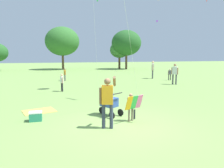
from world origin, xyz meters
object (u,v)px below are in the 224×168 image
(person_red_shirt, at_px, (170,73))
(cooler_box, at_px, (36,116))
(person_adult_flyer, at_px, (107,98))
(person_sitting_far, at_px, (62,81))
(person_couple_left, at_px, (153,68))
(person_kid_running, at_px, (65,73))
(person_back_turned, at_px, (175,72))
(picnic_blanket, at_px, (39,111))
(stroller, at_px, (109,101))
(child_with_butterfly_kite, at_px, (132,104))

(person_red_shirt, height_order, cooler_box, person_red_shirt)
(person_adult_flyer, height_order, person_red_shirt, person_adult_flyer)
(person_sitting_far, distance_m, person_couple_left, 10.69)
(person_kid_running, relative_size, person_back_turned, 0.68)
(person_kid_running, xyz_separation_m, cooler_box, (-1.70, -12.04, -0.51))
(person_sitting_far, height_order, person_back_turned, person_back_turned)
(picnic_blanket, bearing_deg, person_sitting_far, 76.44)
(person_kid_running, bearing_deg, person_back_turned, -29.80)
(cooler_box, bearing_deg, person_red_shirt, 40.95)
(person_adult_flyer, distance_m, stroller, 1.55)
(person_red_shirt, xyz_separation_m, person_back_turned, (-1.17, -2.72, 0.36))
(person_adult_flyer, distance_m, cooler_box, 2.90)
(stroller, bearing_deg, picnic_blanket, 152.79)
(stroller, xyz_separation_m, person_kid_running, (-1.08, 12.07, 0.08))
(person_adult_flyer, distance_m, person_sitting_far, 7.79)
(person_adult_flyer, distance_m, picnic_blanket, 3.81)
(child_with_butterfly_kite, height_order, person_adult_flyer, person_adult_flyer)
(stroller, height_order, person_back_turned, person_back_turned)
(person_red_shirt, xyz_separation_m, person_couple_left, (-0.95, 1.70, 0.40))
(stroller, relative_size, person_kid_running, 0.92)
(person_adult_flyer, bearing_deg, stroller, 73.90)
(child_with_butterfly_kite, height_order, person_sitting_far, person_sitting_far)
(person_red_shirt, distance_m, person_back_turned, 2.98)
(person_sitting_far, xyz_separation_m, cooler_box, (-1.20, -6.23, -0.51))
(stroller, bearing_deg, person_adult_flyer, -106.10)
(person_couple_left, xyz_separation_m, person_kid_running, (-8.74, 0.46, -0.37))
(person_adult_flyer, relative_size, stroller, 1.64)
(child_with_butterfly_kite, distance_m, person_adult_flyer, 1.19)
(child_with_butterfly_kite, relative_size, stroller, 0.97)
(child_with_butterfly_kite, xyz_separation_m, picnic_blanket, (-3.35, 2.37, -0.63))
(person_red_shirt, xyz_separation_m, picnic_blanket, (-11.36, -8.51, -0.64))
(child_with_butterfly_kite, relative_size, person_kid_running, 0.88)
(picnic_blanket, bearing_deg, person_adult_flyer, -50.74)
(child_with_butterfly_kite, bearing_deg, person_back_turned, 50.00)
(person_couple_left, distance_m, person_back_turned, 4.43)
(person_red_shirt, distance_m, person_couple_left, 1.98)
(stroller, distance_m, person_back_turned, 10.36)
(person_sitting_far, bearing_deg, person_kid_running, 85.12)
(person_sitting_far, distance_m, cooler_box, 6.36)
(person_red_shirt, bearing_deg, picnic_blanket, -143.17)
(person_kid_running, relative_size, picnic_blanket, 0.89)
(person_adult_flyer, xyz_separation_m, stroller, (0.42, 1.44, -0.40))
(stroller, relative_size, cooler_box, 2.38)
(person_sitting_far, bearing_deg, person_couple_left, 30.09)
(person_sitting_far, distance_m, person_back_turned, 9.08)
(cooler_box, bearing_deg, child_with_butterfly_kite, -16.29)
(child_with_butterfly_kite, bearing_deg, person_kid_running, 97.38)
(person_adult_flyer, bearing_deg, person_back_turned, 47.66)
(stroller, height_order, person_kid_running, person_kid_running)
(person_red_shirt, distance_m, cooler_box, 15.09)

